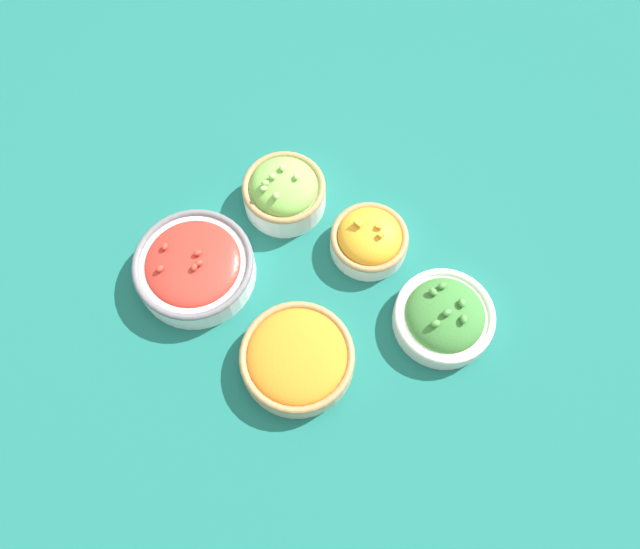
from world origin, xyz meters
TOP-DOWN VIEW (x-y plane):
  - ground_plane at (0.00, 0.00)m, footprint 3.00×3.00m
  - bowl_carrots at (-0.06, 0.13)m, footprint 0.18×0.18m
  - bowl_squash at (-0.02, -0.10)m, footprint 0.13×0.13m
  - bowl_cherry_tomatoes at (0.17, 0.12)m, footprint 0.20×0.20m
  - bowl_lettuce at (0.14, -0.08)m, footprint 0.14×0.14m
  - bowl_broccoli at (-0.20, -0.07)m, footprint 0.16×0.16m

SIDE VIEW (x-z plane):
  - ground_plane at x=0.00m, z-range 0.00..0.00m
  - bowl_broccoli at x=-0.20m, z-range -0.01..0.06m
  - bowl_carrots at x=-0.06m, z-range 0.00..0.06m
  - bowl_squash at x=-0.02m, z-range -0.01..0.07m
  - bowl_cherry_tomatoes at x=0.17m, z-range 0.00..0.07m
  - bowl_lettuce at x=0.14m, z-range -0.01..0.08m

